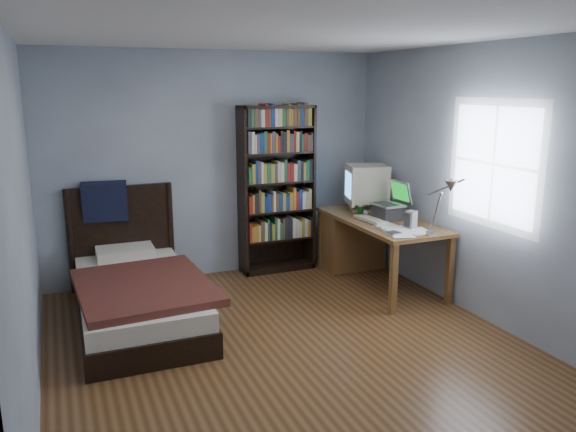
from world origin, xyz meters
The scene contains 14 objects.
room centered at (0.03, 0.00, 1.25)m, with size 4.20×4.24×2.50m.
desk centered at (1.51, 1.50, 0.42)m, with size 0.75×1.64×0.73m.
crt_monitor centered at (1.57, 1.50, 1.03)m, with size 0.57×0.53×0.53m.
laptop centered at (1.57, 0.99, 0.84)m, with size 0.34×0.35×0.41m.
desk_lamp centered at (1.47, -0.08, 1.22)m, with size 0.23×0.52×0.61m.
keyboard centered at (1.36, 0.99, 0.74)m, with size 0.16×0.42×0.03m, color beige.
speaker centered at (1.57, 0.58, 0.82)m, with size 0.09×0.09×0.18m, color #99999B.
soda_can centered at (1.39, 1.27, 0.78)m, with size 0.06×0.06×0.11m, color #0A3807.
mouse centered at (1.46, 1.31, 0.75)m, with size 0.07×0.12×0.04m, color silver.
phone_silver centered at (1.24, 0.70, 0.74)m, with size 0.05×0.10×0.02m, color silver.
phone_grey centered at (1.26, 0.60, 0.74)m, with size 0.04×0.08×0.02m, color #99999B.
external_drive centered at (1.27, 0.43, 0.74)m, with size 0.11×0.11×0.02m, color #99999B.
bookshelf centered at (0.67, 1.94, 0.96)m, with size 0.86×0.30×1.91m.
bed centered at (-1.07, 1.13, 0.25)m, with size 1.17×2.13×1.16m.
Camera 1 is at (-1.67, -3.96, 2.12)m, focal length 35.00 mm.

